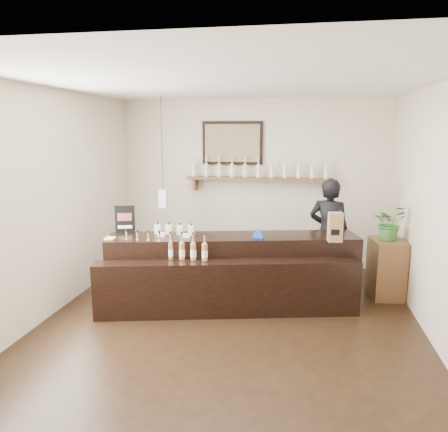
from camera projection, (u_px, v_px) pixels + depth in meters
The scene contains 10 objects.
ground at pixel (230, 324), 5.25m from camera, with size 5.00×5.00×0.00m, color black.
room_shell at pixel (230, 183), 4.92m from camera, with size 5.00×5.00×5.00m.
back_wall_decor at pixel (243, 163), 7.23m from camera, with size 2.66×0.96×1.69m.
counter at pixel (231, 274), 5.73m from camera, with size 3.34×1.58×1.08m.
promo_sign at pixel (125, 219), 5.91m from camera, with size 0.26×0.09×0.37m.
paper_bag at pixel (335, 227), 5.42m from camera, with size 0.19×0.15×0.37m.
tape_dispenser at pixel (258, 235), 5.63m from camera, with size 0.14×0.08×0.11m.
side_cabinet at pixel (386, 268), 6.05m from camera, with size 0.47×0.60×0.81m.
potted_plant at pixel (389, 223), 5.93m from camera, with size 0.43×0.37×0.48m, color #34722D.
shopkeeper at pixel (329, 226), 6.37m from camera, with size 0.67×0.44×1.83m, color black.
Camera 1 is at (0.77, -4.84, 2.27)m, focal length 35.00 mm.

